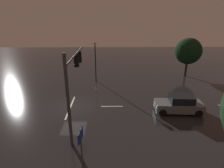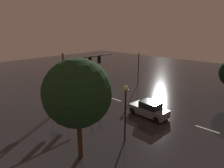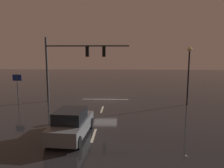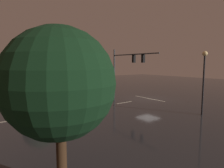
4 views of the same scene
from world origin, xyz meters
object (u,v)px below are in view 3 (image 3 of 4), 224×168
object	(u,v)px
traffic_signal_assembly	(73,58)
street_lamp_left_kerb	(189,65)
route_sign	(17,82)
car_approaching	(71,124)

from	to	relation	value
traffic_signal_assembly	street_lamp_left_kerb	world-z (taller)	traffic_signal_assembly
traffic_signal_assembly	street_lamp_left_kerb	distance (m)	11.18
route_sign	street_lamp_left_kerb	bearing A→B (deg)	-179.32
route_sign	traffic_signal_assembly	bearing A→B (deg)	-168.13
traffic_signal_assembly	route_sign	size ratio (longest dim) A/B	2.85
car_approaching	route_sign	world-z (taller)	route_sign
traffic_signal_assembly	route_sign	bearing A→B (deg)	11.87
traffic_signal_assembly	route_sign	xyz separation A→B (m)	(5.32, 1.12, -2.32)
traffic_signal_assembly	car_approaching	xyz separation A→B (m)	(-1.79, 9.25, -3.64)
street_lamp_left_kerb	traffic_signal_assembly	bearing A→B (deg)	-4.74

